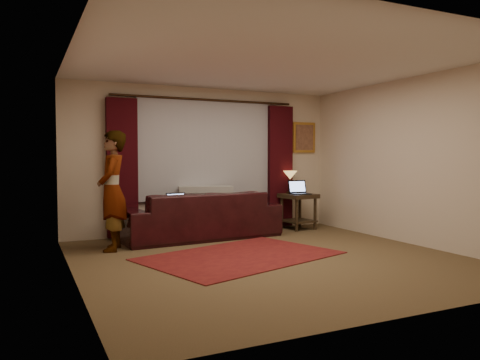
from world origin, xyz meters
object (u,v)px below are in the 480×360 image
person (112,191)px  laptop_sofa (179,201)px  sofa (200,206)px  end_table (298,211)px  laptop_table (300,187)px  tiffany_lamp (290,182)px

person → laptop_sofa: bearing=119.8°
sofa → end_table: sofa is taller
person → sofa: bearing=123.7°
laptop_sofa → laptop_table: bearing=-2.7°
laptop_sofa → person: 1.14m
laptop_sofa → tiffany_lamp: size_ratio=0.83×
sofa → person: bearing=12.6°
end_table → laptop_sofa: bearing=-172.2°
laptop_sofa → person: (-1.09, -0.25, 0.22)m
sofa → person: person is taller
end_table → person: person is taller
person → end_table: bearing=116.2°
sofa → tiffany_lamp: 2.00m
tiffany_lamp → end_table: bearing=-67.2°
sofa → person: 1.62m
end_table → sofa: bearing=-176.4°
person → tiffany_lamp: bearing=119.2°
sofa → laptop_table: sofa is taller
sofa → person: size_ratio=1.53×
laptop_table → person: size_ratio=0.22×
end_table → tiffany_lamp: (-0.08, 0.18, 0.55)m
tiffany_lamp → laptop_table: tiffany_lamp is taller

